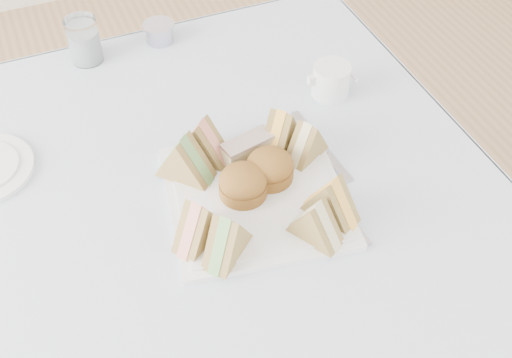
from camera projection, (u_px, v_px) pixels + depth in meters
name	position (u px, v px, depth m)	size (l,w,h in m)	color
table	(211.00, 312.00, 1.36)	(0.90, 0.90, 0.74)	brown
tablecloth	(200.00, 196.00, 1.09)	(1.02, 1.02, 0.01)	#A6B7C6
serving_plate	(256.00, 197.00, 1.08)	(0.29, 0.29, 0.01)	white
sandwich_fl_a	(199.00, 221.00, 0.98)	(0.09, 0.04, 0.08)	#9E8854
sandwich_fl_b	(227.00, 236.00, 0.96)	(0.09, 0.04, 0.08)	#9E8854
sandwich_fr_a	(332.00, 198.00, 1.01)	(0.09, 0.04, 0.08)	#9E8854
sandwich_fr_b	(316.00, 220.00, 0.99)	(0.09, 0.04, 0.08)	#9E8854
sandwich_bl_a	(184.00, 157.00, 1.07)	(0.10, 0.05, 0.09)	#9E8854
sandwich_bl_b	(202.00, 140.00, 1.10)	(0.10, 0.05, 0.09)	#9E8854
sandwich_br_a	(307.00, 140.00, 1.11)	(0.09, 0.04, 0.08)	#9E8854
sandwich_br_b	(281.00, 128.00, 1.13)	(0.09, 0.04, 0.08)	#9E8854
scone_left	(243.00, 183.00, 1.05)	(0.08, 0.08, 0.05)	brown
scone_right	(270.00, 167.00, 1.08)	(0.08, 0.08, 0.05)	brown
pastry_slice	(247.00, 149.00, 1.12)	(0.09, 0.04, 0.04)	#C1B394
water_glass	(84.00, 40.00, 1.31)	(0.07, 0.07, 0.10)	white
tea_strainer	(159.00, 33.00, 1.38)	(0.07, 0.07, 0.04)	#B1AFC2
knife	(321.00, 145.00, 1.17)	(0.02, 0.20, 0.00)	#B1AFC2
fork	(338.00, 204.00, 1.07)	(0.01, 0.19, 0.00)	#B1AFC2
creamer_jug	(331.00, 80.00, 1.25)	(0.07, 0.07, 0.07)	white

